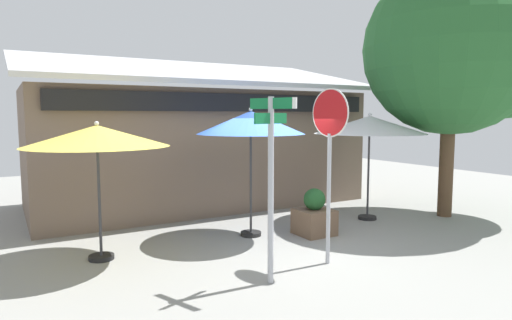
{
  "coord_description": "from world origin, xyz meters",
  "views": [
    {
      "loc": [
        -4.63,
        -6.97,
        2.56
      ],
      "look_at": [
        0.1,
        1.2,
        1.6
      ],
      "focal_mm": 30.99,
      "sensor_mm": 36.0,
      "label": 1
    }
  ],
  "objects_px": {
    "stop_sign": "(330,141)",
    "sidewalk_planter": "(314,216)",
    "patio_umbrella_ivory_right": "(370,125)",
    "street_sign_post": "(271,171)",
    "patio_umbrella_mustard_left": "(97,137)",
    "shade_tree": "(461,52)",
    "patio_umbrella_royal_blue_center": "(251,123)"
  },
  "relations": [
    {
      "from": "shade_tree",
      "to": "stop_sign",
      "type": "bearing_deg",
      "value": -166.29
    },
    {
      "from": "street_sign_post",
      "to": "stop_sign",
      "type": "height_order",
      "value": "stop_sign"
    },
    {
      "from": "patio_umbrella_ivory_right",
      "to": "patio_umbrella_royal_blue_center",
      "type": "bearing_deg",
      "value": 177.45
    },
    {
      "from": "patio_umbrella_royal_blue_center",
      "to": "sidewalk_planter",
      "type": "bearing_deg",
      "value": -26.39
    },
    {
      "from": "patio_umbrella_mustard_left",
      "to": "patio_umbrella_ivory_right",
      "type": "xyz_separation_m",
      "value": [
        6.3,
        -0.11,
        0.13
      ]
    },
    {
      "from": "patio_umbrella_ivory_right",
      "to": "shade_tree",
      "type": "relative_size",
      "value": 0.42
    },
    {
      "from": "patio_umbrella_royal_blue_center",
      "to": "patio_umbrella_ivory_right",
      "type": "height_order",
      "value": "patio_umbrella_royal_blue_center"
    },
    {
      "from": "street_sign_post",
      "to": "patio_umbrella_royal_blue_center",
      "type": "xyz_separation_m",
      "value": [
        1.04,
        2.47,
        0.67
      ]
    },
    {
      "from": "street_sign_post",
      "to": "patio_umbrella_mustard_left",
      "type": "height_order",
      "value": "street_sign_post"
    },
    {
      "from": "patio_umbrella_royal_blue_center",
      "to": "sidewalk_planter",
      "type": "distance_m",
      "value": 2.41
    },
    {
      "from": "shade_tree",
      "to": "patio_umbrella_ivory_right",
      "type": "bearing_deg",
      "value": 159.5
    },
    {
      "from": "street_sign_post",
      "to": "sidewalk_planter",
      "type": "xyz_separation_m",
      "value": [
        2.27,
        1.87,
        -1.32
      ]
    },
    {
      "from": "stop_sign",
      "to": "sidewalk_planter",
      "type": "xyz_separation_m",
      "value": [
        0.94,
        1.6,
        -1.72
      ]
    },
    {
      "from": "patio_umbrella_ivory_right",
      "to": "shade_tree",
      "type": "xyz_separation_m",
      "value": [
        2.19,
        -0.82,
        1.8
      ]
    },
    {
      "from": "shade_tree",
      "to": "sidewalk_planter",
      "type": "height_order",
      "value": "shade_tree"
    },
    {
      "from": "sidewalk_planter",
      "to": "patio_umbrella_royal_blue_center",
      "type": "bearing_deg",
      "value": 153.61
    },
    {
      "from": "patio_umbrella_mustard_left",
      "to": "patio_umbrella_royal_blue_center",
      "type": "relative_size",
      "value": 0.91
    },
    {
      "from": "shade_tree",
      "to": "sidewalk_planter",
      "type": "distance_m",
      "value": 5.6
    },
    {
      "from": "patio_umbrella_mustard_left",
      "to": "shade_tree",
      "type": "bearing_deg",
      "value": -6.24
    },
    {
      "from": "stop_sign",
      "to": "patio_umbrella_mustard_left",
      "type": "distance_m",
      "value": 4.01
    },
    {
      "from": "street_sign_post",
      "to": "sidewalk_planter",
      "type": "distance_m",
      "value": 3.22
    },
    {
      "from": "street_sign_post",
      "to": "shade_tree",
      "type": "distance_m",
      "value": 7.04
    },
    {
      "from": "sidewalk_planter",
      "to": "patio_umbrella_ivory_right",
      "type": "bearing_deg",
      "value": 13.04
    },
    {
      "from": "street_sign_post",
      "to": "patio_umbrella_ivory_right",
      "type": "xyz_separation_m",
      "value": [
        4.26,
        2.33,
        0.59
      ]
    },
    {
      "from": "street_sign_post",
      "to": "stop_sign",
      "type": "distance_m",
      "value": 1.41
    },
    {
      "from": "stop_sign",
      "to": "patio_umbrella_royal_blue_center",
      "type": "distance_m",
      "value": 2.25
    },
    {
      "from": "stop_sign",
      "to": "sidewalk_planter",
      "type": "bearing_deg",
      "value": 59.67
    },
    {
      "from": "patio_umbrella_ivory_right",
      "to": "sidewalk_planter",
      "type": "distance_m",
      "value": 2.8
    },
    {
      "from": "stop_sign",
      "to": "sidewalk_planter",
      "type": "relative_size",
      "value": 3.0
    },
    {
      "from": "street_sign_post",
      "to": "patio_umbrella_royal_blue_center",
      "type": "distance_m",
      "value": 2.76
    },
    {
      "from": "patio_umbrella_mustard_left",
      "to": "shade_tree",
      "type": "distance_m",
      "value": 8.75
    },
    {
      "from": "stop_sign",
      "to": "patio_umbrella_mustard_left",
      "type": "bearing_deg",
      "value": 147.05
    }
  ]
}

